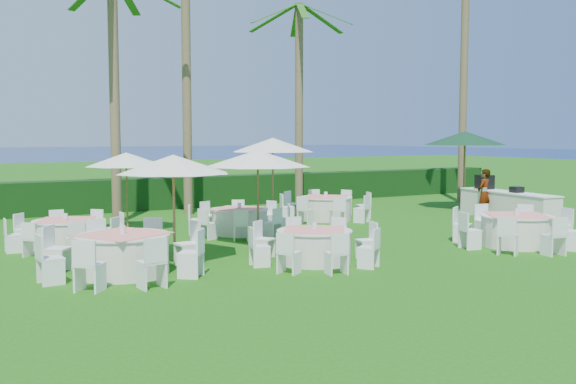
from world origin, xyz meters
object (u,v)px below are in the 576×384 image
umbrella_a (173,164)px  banquet_table_c (517,230)px  banquet_table_f (326,207)px  umbrella_b (258,158)px  umbrella_green (465,138)px  banquet_table_e (239,220)px  umbrella_d (273,145)px  banquet_table_b (314,245)px  banquet_table_a (123,253)px  banquet_table_d (66,233)px  buffet_table (507,204)px  umbrella_c (126,160)px  staff_person (484,194)px

umbrella_a → banquet_table_c: bearing=-15.0°
banquet_table_f → umbrella_b: bearing=-141.5°
umbrella_green → banquet_table_c: bearing=-125.4°
banquet_table_e → umbrella_d: umbrella_d is taller
umbrella_green → umbrella_d: bearing=169.9°
banquet_table_c → umbrella_green: (4.73, 6.66, 2.30)m
umbrella_a → umbrella_d: size_ratio=0.89×
banquet_table_b → banquet_table_e: bearing=85.8°
banquet_table_a → banquet_table_c: size_ratio=1.05×
banquet_table_b → banquet_table_f: bearing=55.4°
banquet_table_d → umbrella_a: 3.98m
banquet_table_a → buffet_table: 13.81m
banquet_table_c → banquet_table_f: 6.90m
umbrella_c → umbrella_green: (12.71, -0.65, 0.60)m
banquet_table_d → buffet_table: bearing=-5.8°
umbrella_b → umbrella_green: umbrella_green is taller
umbrella_a → staff_person: umbrella_a is taller
banquet_table_b → banquet_table_d: 6.41m
banquet_table_f → umbrella_d: (-1.34, 1.25, 2.09)m
banquet_table_c → banquet_table_e: bearing=134.7°
umbrella_green → staff_person: umbrella_green is taller
banquet_table_d → banquet_table_e: (4.79, 0.03, 0.01)m
umbrella_c → staff_person: umbrella_c is taller
banquet_table_f → umbrella_a: 8.42m
banquet_table_a → banquet_table_b: bearing=-11.9°
banquet_table_d → umbrella_c: umbrella_c is taller
banquet_table_a → umbrella_d: size_ratio=1.17×
banquet_table_d → umbrella_c: (2.09, 2.00, 1.74)m
banquet_table_c → umbrella_b: size_ratio=1.15×
banquet_table_e → umbrella_green: (10.01, 1.32, 2.33)m
umbrella_a → buffet_table: bearing=7.6°
umbrella_b → umbrella_green: (10.39, 3.26, 0.49)m
umbrella_d → banquet_table_f: bearing=-43.0°
umbrella_green → buffet_table: (-0.77, -2.79, -2.22)m
banquet_table_e → umbrella_green: umbrella_green is taller
banquet_table_e → umbrella_a: bearing=-134.3°
umbrella_c → staff_person: size_ratio=1.41×
banquet_table_b → umbrella_d: size_ratio=1.03×
staff_person → umbrella_a: bearing=-11.2°
banquet_table_e → banquet_table_d: bearing=-179.6°
banquet_table_f → staff_person: 5.45m
banquet_table_c → buffet_table: (3.96, 3.87, 0.08)m
banquet_table_e → banquet_table_f: size_ratio=0.92×
umbrella_c → staff_person: (11.47, -2.85, -1.28)m
umbrella_a → buffet_table: umbrella_a is taller
banquet_table_d → umbrella_a: umbrella_a is taller
umbrella_c → buffet_table: umbrella_c is taller
banquet_table_b → banquet_table_e: banquet_table_b is taller
umbrella_c → umbrella_green: size_ratio=0.78×
umbrella_green → banquet_table_a: bearing=-160.4°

